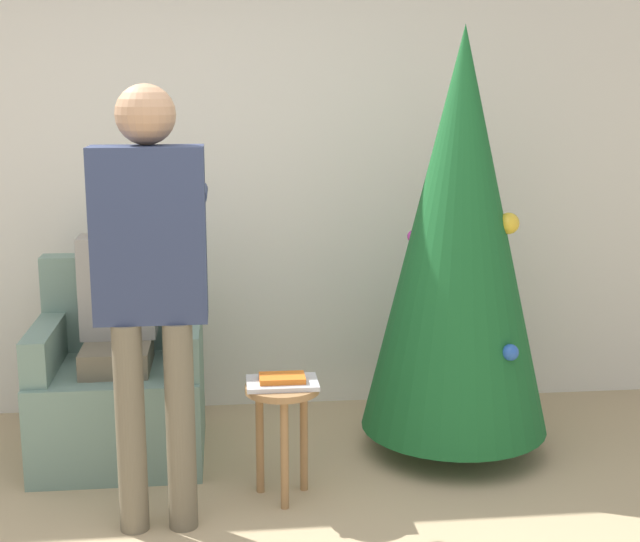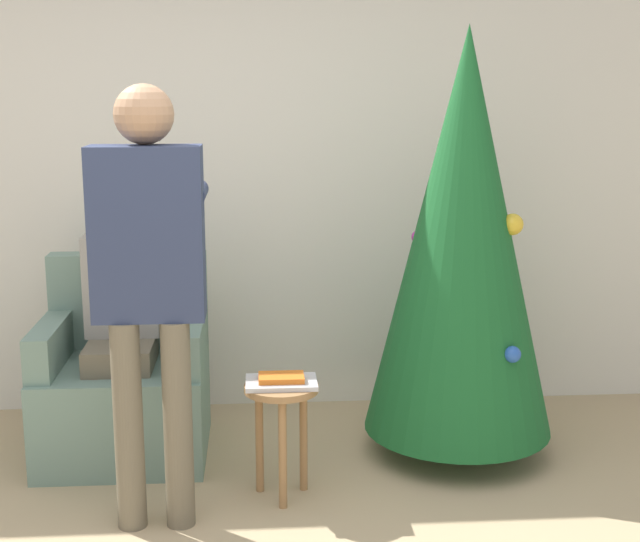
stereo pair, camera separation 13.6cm
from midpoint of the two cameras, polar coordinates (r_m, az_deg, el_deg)
wall_back at (r=4.94m, az=-5.17°, el=6.49°), size 8.00×0.06×2.70m
christmas_tree at (r=4.32m, az=10.02°, el=2.31°), size 0.92×0.92×2.08m
armchair at (r=4.56m, az=-11.50°, el=-7.19°), size 0.80×0.74×0.96m
person_seated at (r=4.43m, az=-11.74°, el=-2.68°), size 0.36×0.46×1.29m
person_standing at (r=3.61m, az=-9.85°, el=0.41°), size 0.46×0.57×1.81m
side_stool at (r=3.95m, az=-1.48°, el=-8.83°), size 0.33×0.33×0.52m
laptop at (r=3.91m, az=-1.49°, el=-7.15°), size 0.31×0.21×0.02m
book at (r=3.91m, az=-1.49°, el=-6.84°), size 0.20×0.13×0.02m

